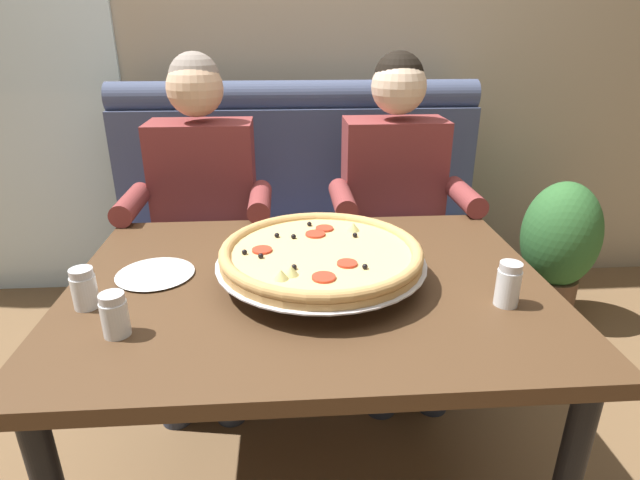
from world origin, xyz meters
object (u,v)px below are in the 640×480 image
object	(u,v)px
dining_table	(310,307)
pizza	(321,255)
plate_near_left	(155,272)
shaker_parmesan	(115,318)
diner_left	(202,208)
booth_bench	(300,250)
shaker_oregano	(85,291)
potted_plant	(559,245)
diner_right	(397,203)
shaker_pepper_flakes	(508,287)

from	to	relation	value
dining_table	pizza	distance (m)	0.16
dining_table	plate_near_left	bearing A→B (deg)	171.99
shaker_parmesan	diner_left	bearing A→B (deg)	86.59
booth_bench	shaker_oregano	bearing A→B (deg)	-117.53
potted_plant	pizza	bearing A→B (deg)	-142.02
booth_bench	shaker_parmesan	bearing A→B (deg)	-110.38
shaker_oregano	plate_near_left	bearing A→B (deg)	51.93
pizza	shaker_parmesan	bearing A→B (deg)	-154.16
diner_right	plate_near_left	distance (m)	1.01
diner_right	shaker_parmesan	size ratio (longest dim) A/B	12.64
shaker_pepper_flakes	potted_plant	world-z (taller)	shaker_pepper_flakes
diner_left	diner_right	xyz separation A→B (m)	(0.76, 0.00, 0.00)
shaker_parmesan	shaker_pepper_flakes	bearing A→B (deg)	4.34
diner_right	shaker_oregano	xyz separation A→B (m)	(-0.93, -0.78, 0.06)
plate_near_left	diner_right	bearing A→B (deg)	37.65
pizza	shaker_pepper_flakes	distance (m)	0.47
dining_table	shaker_oregano	distance (m)	0.57
pizza	potted_plant	distance (m)	1.59
shaker_oregano	shaker_parmesan	bearing A→B (deg)	-49.63
shaker_pepper_flakes	diner_left	bearing A→B (deg)	135.56
booth_bench	potted_plant	distance (m)	1.24
potted_plant	dining_table	bearing A→B (deg)	-142.84
diner_left	shaker_pepper_flakes	size ratio (longest dim) A/B	11.45
diner_left	diner_right	size ratio (longest dim) A/B	1.00
dining_table	shaker_parmesan	size ratio (longest dim) A/B	12.54
diner_left	diner_right	distance (m)	0.76
booth_bench	plate_near_left	world-z (taller)	booth_bench
shaker_parmesan	potted_plant	bearing A→B (deg)	34.92
diner_left	shaker_pepper_flakes	distance (m)	1.20
booth_bench	diner_right	bearing A→B (deg)	-34.94
shaker_parmesan	plate_near_left	bearing A→B (deg)	86.65
diner_left	potted_plant	distance (m)	1.68
pizza	shaker_oregano	world-z (taller)	pizza
dining_table	potted_plant	world-z (taller)	dining_table
dining_table	diner_right	world-z (taller)	diner_right
dining_table	plate_near_left	size ratio (longest dim) A/B	6.01
pizza	shaker_pepper_flakes	bearing A→B (deg)	-19.60
dining_table	shaker_oregano	size ratio (longest dim) A/B	12.45
booth_bench	shaker_parmesan	world-z (taller)	booth_bench
diner_left	potted_plant	bearing A→B (deg)	9.30
shaker_oregano	diner_left	bearing A→B (deg)	78.17
diner_left	potted_plant	xyz separation A→B (m)	(1.62, 0.27, -0.32)
diner_left	shaker_oregano	distance (m)	0.80
dining_table	shaker_oregano	bearing A→B (deg)	-169.42
booth_bench	diner_right	distance (m)	0.56
diner_right	booth_bench	bearing A→B (deg)	145.06
diner_left	shaker_oregano	size ratio (longest dim) A/B	12.55
booth_bench	plate_near_left	xyz separation A→B (m)	(-0.42, -0.88, 0.34)
diner_right	plate_near_left	size ratio (longest dim) A/B	6.05
diner_left	dining_table	bearing A→B (deg)	-60.57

